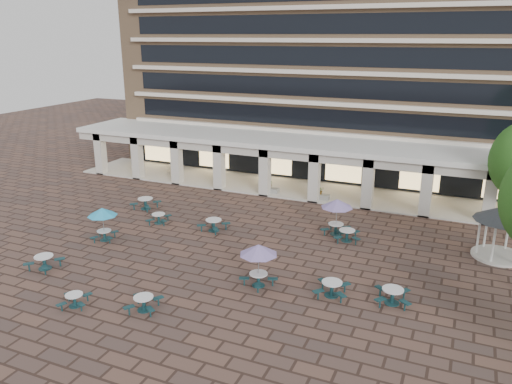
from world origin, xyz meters
TOP-DOWN VIEW (x-y plane):
  - ground at (0.00, 0.00)m, footprint 120.00×120.00m
  - apartment_building at (0.00, 25.47)m, footprint 40.00×15.50m
  - retail_arcade at (0.00, 14.80)m, footprint 42.00×6.60m
  - picnic_table_1 at (-3.89, -7.79)m, footprint 1.77×1.77m
  - picnic_table_2 at (-0.55, -6.76)m, footprint 1.87×1.87m
  - picnic_table_3 at (7.42, -1.80)m, footprint 1.87×1.87m
  - picnic_table_4 at (-8.00, -0.59)m, footprint 1.90×1.90m
  - picnic_table_5 at (-8.41, -5.26)m, footprint 1.81×1.81m
  - picnic_table_6 at (3.57, -2.30)m, footprint 2.04×2.04m
  - picnic_table_7 at (10.38, -1.35)m, footprint 1.99×1.99m
  - picnic_table_8 at (-9.17, 5.58)m, footprint 1.98×1.98m
  - picnic_table_9 at (-2.28, 3.68)m, footprint 2.01×2.01m
  - picnic_table_10 at (6.45, 5.52)m, footprint 1.98×1.98m
  - picnic_table_11 at (5.50, 6.33)m, footprint 2.13×2.13m
  - picnic_table_12 at (-6.51, 3.38)m, footprint 1.86×1.86m
  - gazebo at (15.38, 6.73)m, footprint 3.44×3.44m
  - planter_left at (-1.86, 12.90)m, footprint 1.50×0.60m
  - planter_right at (2.50, 12.90)m, footprint 1.50×0.66m

SIDE VIEW (x-z plane):
  - ground at x=0.00m, z-range 0.00..0.00m
  - picnic_table_1 at x=-3.89m, z-range 0.06..0.71m
  - planter_right at x=2.50m, z-range -0.15..0.99m
  - picnic_table_12 at x=-6.51m, z-range 0.07..0.77m
  - planter_left at x=-1.86m, z-range -0.15..1.00m
  - picnic_table_2 at x=-0.55m, z-range 0.07..0.80m
  - picnic_table_10 at x=6.45m, z-range 0.07..0.84m
  - picnic_table_3 at x=7.42m, z-range 0.08..0.87m
  - picnic_table_5 at x=-8.41m, z-range 0.08..0.87m
  - picnic_table_7 at x=10.38m, z-range 0.08..0.88m
  - picnic_table_9 at x=-2.28m, z-range 0.08..0.89m
  - picnic_table_8 at x=-9.17m, z-range 0.08..0.93m
  - picnic_table_4 at x=-8.00m, z-range 0.77..2.96m
  - picnic_table_6 at x=3.57m, z-range 0.82..3.17m
  - picnic_table_11 at x=5.50m, z-range 0.86..3.32m
  - gazebo at x=15.38m, z-range 0.81..4.02m
  - retail_arcade at x=0.00m, z-range 0.80..5.20m
  - apartment_building at x=0.00m, z-range 0.00..25.20m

